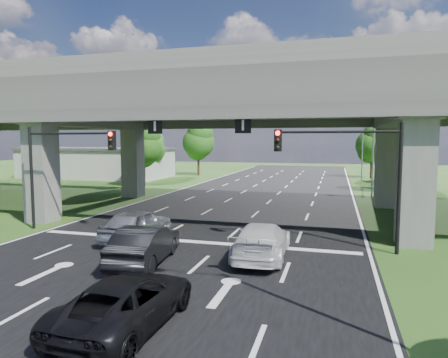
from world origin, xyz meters
The scene contains 18 objects.
ground centered at (0.00, 0.00, 0.00)m, with size 160.00×160.00×0.00m, color #224416.
road centered at (0.00, 10.00, 0.01)m, with size 18.00×120.00×0.03m, color black.
overpass centered at (0.00, 12.00, 7.92)m, with size 80.00×15.00×10.00m.
warehouse centered at (-26.00, 35.00, 2.00)m, with size 20.00×10.00×4.00m, color #9E9E99.
signal_right centered at (7.82, 3.94, 4.19)m, with size 5.76×0.54×6.00m.
signal_left centered at (-7.82, 3.94, 4.19)m, with size 5.76×0.54×6.00m.
streetlight_far centered at (10.10, 24.00, 5.85)m, with size 3.38×0.25×10.00m.
streetlight_beyond centered at (10.10, 40.00, 5.85)m, with size 3.38×0.25×10.00m.
tree_left_near centered at (-13.95, 26.00, 4.82)m, with size 4.50×4.50×7.80m.
tree_left_mid centered at (-16.95, 34.00, 4.17)m, with size 3.91×3.90×6.76m.
tree_left_far centered at (-12.95, 42.00, 5.14)m, with size 4.80×4.80×8.32m.
tree_right_near centered at (13.05, 28.00, 4.50)m, with size 4.20×4.20×7.28m.
tree_right_mid centered at (16.05, 36.00, 4.17)m, with size 3.91×3.90×6.76m.
tree_right_far centered at (12.05, 44.00, 4.82)m, with size 4.50×4.50×7.80m.
car_silver centered at (-2.65, 3.00, 0.86)m, with size 1.95×4.85×1.65m, color #B7B9C0.
car_dark centered at (-0.46, -0.44, 0.83)m, with size 1.70×4.88×1.61m, color black.
car_white centered at (4.15, 1.67, 0.80)m, with size 2.17×5.33×1.55m, color beige.
car_trailing centered at (1.73, -5.84, 0.74)m, with size 2.35×5.09×1.41m, color black.
Camera 1 is at (7.21, -15.39, 5.16)m, focal length 32.00 mm.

